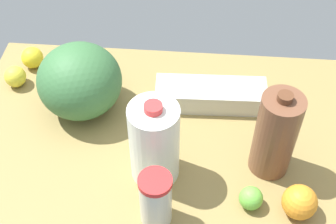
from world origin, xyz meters
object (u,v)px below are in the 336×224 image
(lime_loose, at_px, (251,198))
(lemon_near_front, at_px, (15,76))
(watermelon, at_px, (80,81))
(chocolate_milk_jug, at_px, (276,135))
(egg_carton, at_px, (211,95))
(orange_by_jug, at_px, (299,202))
(milk_jug, at_px, (154,143))
(lemon_far_back, at_px, (32,58))
(tumbler_cup, at_px, (156,199))

(lime_loose, height_order, lemon_near_front, lemon_near_front)
(watermelon, distance_m, chocolate_milk_jug, 0.58)
(egg_carton, height_order, orange_by_jug, orange_by_jug)
(milk_jug, xyz_separation_m, lemon_near_front, (0.48, -0.31, -0.09))
(watermelon, height_order, milk_jug, milk_jug)
(milk_jug, relative_size, chocolate_milk_jug, 0.96)
(egg_carton, distance_m, lemon_far_back, 0.61)
(lime_loose, distance_m, lemon_near_front, 0.83)
(tumbler_cup, height_order, egg_carton, tumbler_cup)
(watermelon, bearing_deg, egg_carton, -172.96)
(chocolate_milk_jug, distance_m, orange_by_jug, 0.18)
(milk_jug, bearing_deg, egg_carton, -117.77)
(chocolate_milk_jug, height_order, lemon_far_back, chocolate_milk_jug)
(tumbler_cup, xyz_separation_m, lemon_far_back, (0.47, -0.54, -0.05))
(lemon_far_back, height_order, lemon_near_front, lemon_far_back)
(watermelon, xyz_separation_m, lemon_far_back, (0.21, -0.17, -0.07))
(watermelon, distance_m, lime_loose, 0.59)
(chocolate_milk_jug, xyz_separation_m, lemon_far_back, (0.76, -0.35, -0.09))
(egg_carton, height_order, lemon_far_back, lemon_far_back)
(watermelon, height_order, orange_by_jug, watermelon)
(egg_carton, bearing_deg, tumbler_cup, 71.02)
(watermelon, relative_size, lemon_far_back, 3.47)
(egg_carton, distance_m, lime_loose, 0.38)
(lemon_far_back, height_order, lime_loose, lemon_far_back)
(orange_by_jug, height_order, lime_loose, orange_by_jug)
(egg_carton, distance_m, lemon_near_front, 0.62)
(chocolate_milk_jug, distance_m, egg_carton, 0.30)
(lemon_near_front, bearing_deg, lime_loose, 151.97)
(watermelon, bearing_deg, tumbler_cup, 125.39)
(lemon_far_back, bearing_deg, egg_carton, 168.10)
(tumbler_cup, bearing_deg, watermelon, -54.61)
(milk_jug, xyz_separation_m, tumbler_cup, (-0.02, 0.14, -0.04))
(milk_jug, distance_m, orange_by_jug, 0.39)
(milk_jug, bearing_deg, lemon_far_back, -41.49)
(watermelon, bearing_deg, orange_by_jug, 152.47)
(tumbler_cup, bearing_deg, egg_carton, -107.07)
(orange_by_jug, bearing_deg, tumbler_cup, 7.26)
(lemon_far_back, bearing_deg, watermelon, 140.08)
(orange_by_jug, bearing_deg, egg_carton, -58.24)
(orange_by_jug, distance_m, lime_loose, 0.12)
(watermelon, relative_size, tumbler_cup, 1.51)
(tumbler_cup, height_order, lemon_far_back, tumbler_cup)
(orange_by_jug, xyz_separation_m, lemon_near_front, (0.85, -0.40, -0.01))
(tumbler_cup, xyz_separation_m, egg_carton, (-0.13, -0.41, -0.05))
(tumbler_cup, relative_size, orange_by_jug, 1.85)
(watermelon, xyz_separation_m, milk_jug, (-0.24, 0.23, 0.01))
(lime_loose, bearing_deg, watermelon, -31.98)
(chocolate_milk_jug, xyz_separation_m, orange_by_jug, (-0.06, 0.14, -0.09))
(egg_carton, xyz_separation_m, lemon_near_front, (0.62, -0.03, 0.00))
(egg_carton, xyz_separation_m, orange_by_jug, (-0.23, 0.37, 0.01))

